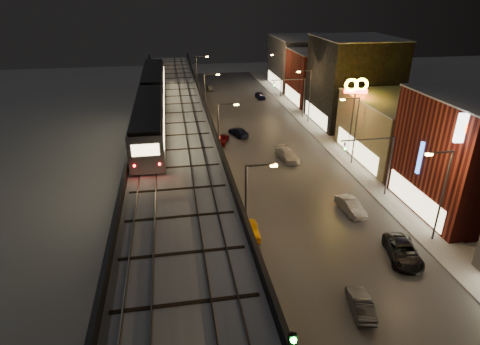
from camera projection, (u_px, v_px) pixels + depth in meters
road_surface at (275, 157)px, 55.54m from camera, size 17.00×120.00×0.06m
sidewalk_right at (343, 152)px, 57.07m from camera, size 4.00×120.00×0.14m
under_viaduct_pavement at (176, 163)px, 53.45m from camera, size 11.00×120.00×0.06m
elevated_viaduct at (174, 131)px, 48.27m from camera, size 9.00×100.00×6.30m
viaduct_trackbed at (173, 125)px, 48.06m from camera, size 8.40×100.00×0.32m
viaduct_parapet_streetside at (210, 119)px, 48.56m from camera, size 0.30×100.00×1.10m
viaduct_parapet_far at (136, 123)px, 47.22m from camera, size 0.30×100.00×1.10m
building_b at (477, 155)px, 40.35m from camera, size 12.20×12.20×12.16m
building_c at (401, 129)px, 53.70m from camera, size 12.20×15.20×8.16m
building_d at (353, 82)px, 66.72m from camera, size 12.20×13.20×14.16m
building_e at (322, 77)px, 80.07m from camera, size 12.20×12.20×10.16m
building_f at (301, 62)px, 92.37m from camera, size 12.20×16.20×11.16m
streetlight_left_1 at (249, 207)px, 32.46m from camera, size 2.57×0.28×9.00m
streetlight_right_1 at (441, 190)px, 35.11m from camera, size 2.56×0.28×9.00m
streetlight_left_2 at (221, 134)px, 48.54m from camera, size 2.57×0.28×9.00m
streetlight_right_2 at (354, 126)px, 51.19m from camera, size 2.56×0.28×9.00m
streetlight_left_3 at (207, 97)px, 64.62m from camera, size 2.57×0.28×9.00m
streetlight_right_3 at (308, 93)px, 67.27m from camera, size 2.56×0.28×9.00m
streetlight_left_4 at (198, 75)px, 80.70m from camera, size 2.57×0.28×9.00m
streetlight_right_4 at (280, 72)px, 83.35m from camera, size 2.56×0.28×9.00m
traffic_light_rig_a at (381, 159)px, 43.33m from camera, size 6.10×0.34×7.00m
traffic_light_rig_b at (298, 93)px, 70.12m from camera, size 6.10×0.34×7.00m
subway_train at (152, 99)px, 51.05m from camera, size 3.15×38.19×3.77m
car_taxi at (251, 230)px, 37.75m from camera, size 1.76×3.96×1.32m
car_near_white at (361, 304)px, 28.90m from camera, size 2.03×4.08×1.28m
car_mid_silver at (220, 139)px, 60.13m from camera, size 3.37×4.82×1.22m
car_mid_dark at (238, 132)px, 63.03m from camera, size 3.12×4.74×1.28m
car_far_white at (209, 87)px, 90.95m from camera, size 2.31×3.87×1.23m
car_onc_silver at (350, 207)px, 41.59m from camera, size 2.01×4.44×1.41m
car_onc_dark at (403, 252)px, 34.46m from camera, size 3.71×5.77×1.48m
car_onc_white at (287, 155)px, 54.23m from camera, size 2.81×5.13×1.41m
car_onc_red at (260, 96)px, 84.01m from camera, size 1.74×3.83×1.27m
sign_mcdonalds at (356, 93)px, 52.86m from camera, size 3.16×0.84×10.63m
sign_citgo at (467, 144)px, 34.01m from camera, size 2.53×0.39×12.01m
sign_carwash at (424, 163)px, 40.14m from camera, size 1.49×0.35×7.71m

